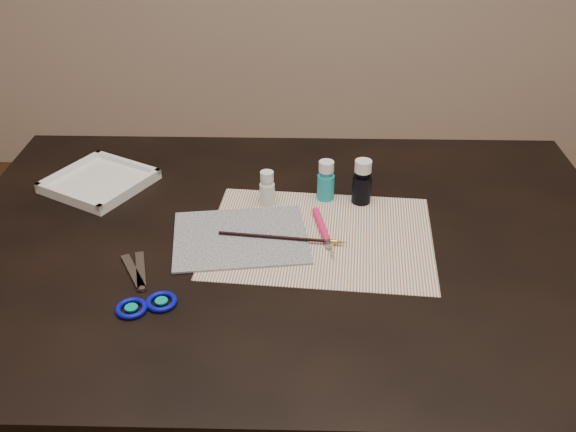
{
  "coord_description": "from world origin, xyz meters",
  "views": [
    {
      "loc": [
        0.02,
        -1.01,
        1.43
      ],
      "look_at": [
        0.0,
        0.0,
        0.8
      ],
      "focal_mm": 40.0,
      "sensor_mm": 36.0,
      "label": 1
    }
  ],
  "objects_px": {
    "canvas": "(241,237)",
    "paint_bottle_cyan": "(326,180)",
    "paint_bottle_white": "(267,188)",
    "paper": "(320,236)",
    "palette_tray": "(99,181)",
    "paint_bottle_navy": "(362,182)",
    "scissors": "(136,283)"
  },
  "relations": [
    {
      "from": "paint_bottle_cyan",
      "to": "paint_bottle_navy",
      "type": "distance_m",
      "value": 0.07
    },
    {
      "from": "scissors",
      "to": "palette_tray",
      "type": "distance_m",
      "value": 0.38
    },
    {
      "from": "paper",
      "to": "paint_bottle_navy",
      "type": "distance_m",
      "value": 0.16
    },
    {
      "from": "paint_bottle_navy",
      "to": "paper",
      "type": "bearing_deg",
      "value": -123.53
    },
    {
      "from": "canvas",
      "to": "paint_bottle_white",
      "type": "bearing_deg",
      "value": 71.02
    },
    {
      "from": "paper",
      "to": "canvas",
      "type": "distance_m",
      "value": 0.15
    },
    {
      "from": "paint_bottle_cyan",
      "to": "paint_bottle_white",
      "type": "bearing_deg",
      "value": -168.06
    },
    {
      "from": "paper",
      "to": "canvas",
      "type": "xyz_separation_m",
      "value": [
        -0.15,
        -0.01,
        0.0
      ]
    },
    {
      "from": "palette_tray",
      "to": "paint_bottle_cyan",
      "type": "bearing_deg",
      "value": -5.29
    },
    {
      "from": "paint_bottle_cyan",
      "to": "scissors",
      "type": "relative_size",
      "value": 0.43
    },
    {
      "from": "paint_bottle_navy",
      "to": "palette_tray",
      "type": "distance_m",
      "value": 0.57
    },
    {
      "from": "paper",
      "to": "scissors",
      "type": "relative_size",
      "value": 2.11
    },
    {
      "from": "canvas",
      "to": "palette_tray",
      "type": "xyz_separation_m",
      "value": [
        -0.32,
        0.2,
        0.01
      ]
    },
    {
      "from": "canvas",
      "to": "paint_bottle_white",
      "type": "relative_size",
      "value": 3.33
    },
    {
      "from": "canvas",
      "to": "paint_bottle_navy",
      "type": "distance_m",
      "value": 0.28
    },
    {
      "from": "canvas",
      "to": "paint_bottle_cyan",
      "type": "height_order",
      "value": "paint_bottle_cyan"
    },
    {
      "from": "scissors",
      "to": "palette_tray",
      "type": "xyz_separation_m",
      "value": [
        -0.16,
        0.35,
        0.01
      ]
    },
    {
      "from": "paint_bottle_white",
      "to": "scissors",
      "type": "bearing_deg",
      "value": -127.14
    },
    {
      "from": "paint_bottle_cyan",
      "to": "scissors",
      "type": "distance_m",
      "value": 0.45
    },
    {
      "from": "palette_tray",
      "to": "paint_bottle_navy",
      "type": "bearing_deg",
      "value": -5.87
    },
    {
      "from": "paint_bottle_white",
      "to": "paint_bottle_cyan",
      "type": "bearing_deg",
      "value": 11.94
    },
    {
      "from": "canvas",
      "to": "scissors",
      "type": "relative_size",
      "value": 1.25
    },
    {
      "from": "paint_bottle_white",
      "to": "paint_bottle_navy",
      "type": "bearing_deg",
      "value": 3.82
    },
    {
      "from": "paper",
      "to": "paint_bottle_cyan",
      "type": "height_order",
      "value": "paint_bottle_cyan"
    },
    {
      "from": "paint_bottle_cyan",
      "to": "scissors",
      "type": "bearing_deg",
      "value": -137.48
    },
    {
      "from": "paint_bottle_cyan",
      "to": "palette_tray",
      "type": "distance_m",
      "value": 0.49
    },
    {
      "from": "canvas",
      "to": "scissors",
      "type": "xyz_separation_m",
      "value": [
        -0.17,
        -0.15,
        0.0
      ]
    },
    {
      "from": "paint_bottle_white",
      "to": "paint_bottle_cyan",
      "type": "xyz_separation_m",
      "value": [
        0.12,
        0.03,
        0.01
      ]
    },
    {
      "from": "canvas",
      "to": "paint_bottle_white",
      "type": "xyz_separation_m",
      "value": [
        0.04,
        0.13,
        0.03
      ]
    },
    {
      "from": "paper",
      "to": "palette_tray",
      "type": "relative_size",
      "value": 2.26
    },
    {
      "from": "paint_bottle_white",
      "to": "paint_bottle_cyan",
      "type": "relative_size",
      "value": 0.87
    },
    {
      "from": "paint_bottle_cyan",
      "to": "paint_bottle_navy",
      "type": "height_order",
      "value": "paint_bottle_navy"
    }
  ]
}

